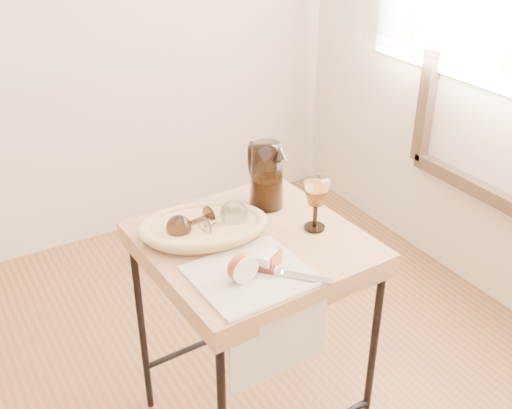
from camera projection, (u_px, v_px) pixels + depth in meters
side_table at (253, 339)px, 1.93m from camera, size 0.61×0.61×0.75m
tea_towel at (251, 274)px, 1.59m from camera, size 0.30×0.28×0.01m
bread_basket at (204, 229)px, 1.75m from camera, size 0.38×0.31×0.05m
goblet_lying_a at (192, 222)px, 1.74m from camera, size 0.13×0.09×0.07m
goblet_lying_b at (222, 219)px, 1.74m from camera, size 0.15×0.11×0.08m
pitcher at (267, 175)px, 1.87m from camera, size 0.21×0.26×0.25m
wine_goblet at (316, 205)px, 1.76m from camera, size 0.10×0.10×0.16m
apple_half at (241, 267)px, 1.55m from camera, size 0.09×0.05×0.08m
apple_wedge at (268, 260)px, 1.61m from camera, size 0.07×0.06×0.04m
table_knife at (282, 271)px, 1.58m from camera, size 0.18×0.20×0.02m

